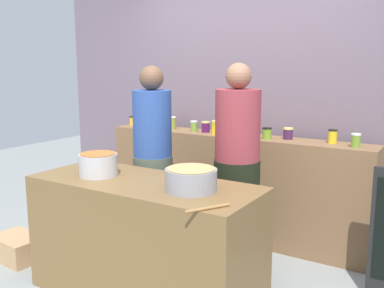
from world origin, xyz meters
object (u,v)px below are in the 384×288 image
at_px(preserve_jar_6, 216,127).
at_px(preserve_jar_9, 288,133).
at_px(preserve_jar_8, 267,133).
at_px(cook_with_tongs, 153,173).
at_px(preserve_jar_0, 133,121).
at_px(preserve_jar_10, 333,136).
at_px(preserve_jar_7, 252,131).
at_px(preserve_jar_5, 206,127).
at_px(cook_in_cap, 237,179).
at_px(preserve_jar_3, 173,123).
at_px(preserve_jar_2, 167,123).
at_px(preserve_jar_4, 194,126).
at_px(preserve_jar_11, 356,140).
at_px(preserve_jar_1, 141,121).
at_px(cooking_pot_left, 98,165).
at_px(wooden_spoon, 207,208).
at_px(bread_crate, 18,248).
at_px(cooking_pot_center, 191,180).

height_order(preserve_jar_6, preserve_jar_9, preserve_jar_6).
relative_size(preserve_jar_8, cook_with_tongs, 0.06).
relative_size(preserve_jar_0, preserve_jar_10, 0.85).
bearing_deg(preserve_jar_6, preserve_jar_7, -0.00).
distance_m(preserve_jar_5, cook_in_cap, 0.97).
xyz_separation_m(preserve_jar_5, preserve_jar_10, (1.25, 0.04, 0.01)).
height_order(preserve_jar_3, preserve_jar_9, preserve_jar_3).
bearing_deg(preserve_jar_2, preserve_jar_6, -9.75).
distance_m(preserve_jar_3, preserve_jar_4, 0.28).
bearing_deg(preserve_jar_7, preserve_jar_9, 19.20).
distance_m(preserve_jar_10, preserve_jar_11, 0.23).
relative_size(preserve_jar_0, preserve_jar_1, 0.81).
relative_size(cooking_pot_left, wooden_spoon, 0.98).
bearing_deg(cook_in_cap, preserve_jar_7, 102.81).
bearing_deg(cook_with_tongs, preserve_jar_1, 133.48).
height_order(preserve_jar_9, cook_with_tongs, cook_with_tongs).
height_order(preserve_jar_4, preserve_jar_7, preserve_jar_7).
bearing_deg(preserve_jar_11, preserve_jar_3, 178.00).
relative_size(preserve_jar_1, preserve_jar_11, 1.12).
xyz_separation_m(preserve_jar_3, bread_crate, (-0.62, -1.53, -0.99)).
height_order(preserve_jar_3, cook_with_tongs, cook_with_tongs).
relative_size(cook_with_tongs, cook_in_cap, 0.99).
relative_size(preserve_jar_8, preserve_jar_9, 1.02).
height_order(preserve_jar_3, cooking_pot_center, preserve_jar_3).
bearing_deg(bread_crate, preserve_jar_4, 59.05).
distance_m(preserve_jar_1, preserve_jar_11, 2.26).
xyz_separation_m(preserve_jar_2, bread_crate, (-0.52, -1.56, -0.97)).
bearing_deg(preserve_jar_7, cooking_pot_center, -82.48).
xyz_separation_m(preserve_jar_3, preserve_jar_11, (1.88, -0.07, -0.01)).
height_order(cooking_pot_left, wooden_spoon, cooking_pot_left).
height_order(preserve_jar_2, preserve_jar_3, preserve_jar_3).
bearing_deg(bread_crate, preserve_jar_3, 67.85).
distance_m(preserve_jar_9, preserve_jar_10, 0.40).
xyz_separation_m(wooden_spoon, bread_crate, (-2.04, 0.19, -0.78)).
bearing_deg(cook_with_tongs, bread_crate, -144.96).
bearing_deg(preserve_jar_8, bread_crate, -139.88).
relative_size(preserve_jar_9, cooking_pot_left, 0.37).
height_order(preserve_jar_5, wooden_spoon, preserve_jar_5).
height_order(preserve_jar_7, wooden_spoon, preserve_jar_7).
xyz_separation_m(preserve_jar_7, preserve_jar_9, (0.31, 0.11, -0.01)).
bearing_deg(preserve_jar_5, preserve_jar_10, 1.93).
bearing_deg(preserve_jar_7, preserve_jar_3, 174.83).
xyz_separation_m(wooden_spoon, cook_with_tongs, (-1.06, 0.88, -0.12)).
bearing_deg(bread_crate, wooden_spoon, -5.27).
bearing_deg(preserve_jar_1, preserve_jar_11, -0.25).
relative_size(preserve_jar_8, cooking_pot_center, 0.31).
bearing_deg(preserve_jar_8, wooden_spoon, -78.90).
distance_m(preserve_jar_4, cook_with_tongs, 0.87).
distance_m(preserve_jar_8, preserve_jar_11, 0.78).
distance_m(preserve_jar_10, cooking_pot_center, 1.56).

